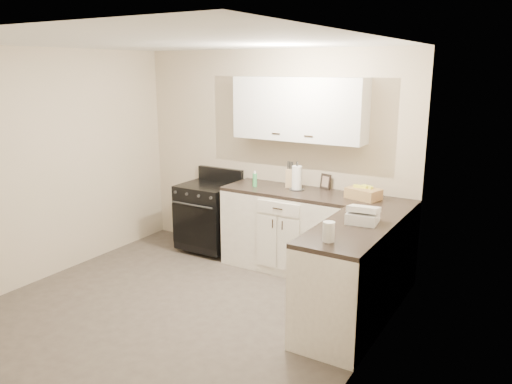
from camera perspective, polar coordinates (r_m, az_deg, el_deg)
The scene contains 20 objects.
floor at distance 5.03m, azimuth -8.66°, elevation -13.21°, with size 3.60×3.60×0.00m, color #473F38.
ceiling at distance 4.48m, azimuth -9.88°, elevation 16.53°, with size 3.60×3.60×0.00m, color white.
wall_back at distance 6.05m, azimuth 1.80°, elevation 4.15°, with size 3.60×3.60×0.00m, color beige.
wall_right at distance 3.73m, azimuth 12.49°, elevation -2.49°, with size 3.60×3.60×0.00m, color beige.
wall_left at distance 5.90m, azimuth -22.76°, elevation 2.80°, with size 3.60×3.60×0.00m, color beige.
base_cabinets_back at distance 5.80m, azimuth 3.96°, elevation -4.49°, with size 1.55×0.60×0.90m, color white.
base_cabinets_right at distance 4.85m, azimuth 11.88°, elevation -8.59°, with size 0.60×1.90×0.90m, color white.
countertop_back at distance 5.67m, azimuth 4.04°, elevation 0.02°, with size 1.55×0.60×0.04m, color black.
countertop_right at distance 4.69m, azimuth 12.17°, elevation -3.28°, with size 0.60×1.90×0.04m, color black.
upper_cabinets at distance 5.65m, azimuth 4.91°, elevation 9.43°, with size 1.55×0.30×0.70m, color silver.
stove at distance 6.36m, azimuth -5.53°, elevation -2.74°, with size 0.67×0.57×0.81m, color black.
knife_block at distance 5.77m, azimuth 3.91°, elevation 1.58°, with size 0.10×0.09×0.21m, color tan.
paper_towel at distance 5.65m, azimuth 4.69°, elevation 1.61°, with size 0.11×0.11×0.27m, color white.
soap_bottle at distance 5.80m, azimuth -0.14°, elevation 1.37°, with size 0.05×0.05×0.15m, color #42AB5D.
picture_frame at distance 5.74m, azimuth 7.95°, elevation 1.20°, with size 0.14×0.02×0.17m, color black.
wicker_basket at distance 5.38m, azimuth 12.18°, elevation -0.17°, with size 0.34×0.23×0.11m, color #A57B4E.
countertop_grill at distance 4.56m, azimuth 12.09°, elevation -2.87°, with size 0.26×0.25×0.10m, color white.
glass_jar at distance 4.02m, azimuth 8.31°, elevation -4.50°, with size 0.10×0.10×0.16m, color silver.
oven_mitt_near at distance 4.52m, azimuth 5.77°, elevation -10.18°, with size 0.02×0.14×0.24m, color black.
oven_mitt_far at distance 4.72m, azimuth 6.97°, elevation -9.33°, with size 0.02×0.17×0.30m, color black.
Camera 1 is at (2.91, -3.41, 2.29)m, focal length 35.00 mm.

